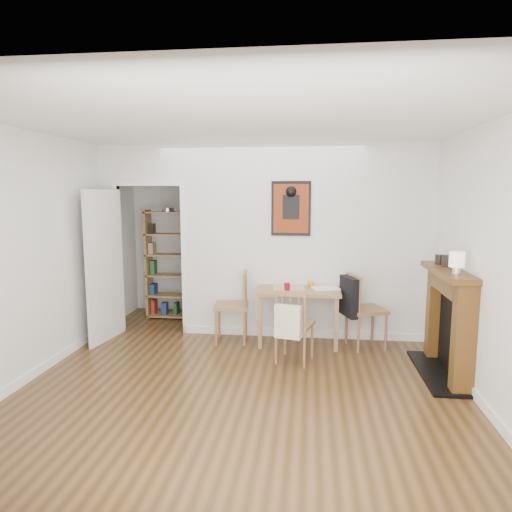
# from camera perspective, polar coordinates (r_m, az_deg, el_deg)

# --- Properties ---
(ground) EXTENTS (5.20, 5.20, 0.00)m
(ground) POSITION_cam_1_polar(r_m,az_deg,el_deg) (5.14, -1.09, -14.47)
(ground) COLOR brown
(ground) RESTS_ON ground
(room_shell) EXTENTS (5.20, 5.20, 5.20)m
(room_shell) POSITION_cam_1_polar(r_m,az_deg,el_deg) (6.11, 1.54, 1.72)
(room_shell) COLOR silver
(room_shell) RESTS_ON ground
(dining_table) EXTENTS (1.06, 0.68, 0.72)m
(dining_table) POSITION_cam_1_polar(r_m,az_deg,el_deg) (5.96, 5.36, -4.93)
(dining_table) COLOR #A8884E
(dining_table) RESTS_ON ground
(chair_left) EXTENTS (0.51, 0.51, 0.94)m
(chair_left) POSITION_cam_1_polar(r_m,az_deg,el_deg) (6.04, -3.12, -6.33)
(chair_left) COLOR #986E47
(chair_left) RESTS_ON ground
(chair_right) EXTENTS (0.65, 0.61, 0.95)m
(chair_right) POSITION_cam_1_polar(r_m,az_deg,el_deg) (5.97, 13.44, -6.51)
(chair_right) COLOR #986E47
(chair_right) RESTS_ON ground
(chair_front) EXTENTS (0.53, 0.57, 0.87)m
(chair_front) POSITION_cam_1_polar(r_m,az_deg,el_deg) (5.35, 4.81, -8.58)
(chair_front) COLOR #986E47
(chair_front) RESTS_ON ground
(bookshelf) EXTENTS (0.71, 0.29, 1.69)m
(bookshelf) POSITION_cam_1_polar(r_m,az_deg,el_deg) (7.24, -10.76, -1.13)
(bookshelf) COLOR #A8884E
(bookshelf) RESTS_ON ground
(fireplace) EXTENTS (0.45, 1.25, 1.16)m
(fireplace) POSITION_cam_1_polar(r_m,az_deg,el_deg) (5.35, 23.06, -7.26)
(fireplace) COLOR brown
(fireplace) RESTS_ON ground
(red_glass) EXTENTS (0.08, 0.08, 0.10)m
(red_glass) POSITION_cam_1_polar(r_m,az_deg,el_deg) (5.84, 3.90, -3.82)
(red_glass) COLOR maroon
(red_glass) RESTS_ON dining_table
(orange_fruit) EXTENTS (0.09, 0.09, 0.09)m
(orange_fruit) POSITION_cam_1_polar(r_m,az_deg,el_deg) (6.06, 6.82, -3.47)
(orange_fruit) COLOR orange
(orange_fruit) RESTS_ON dining_table
(placemat) EXTENTS (0.44, 0.35, 0.00)m
(placemat) POSITION_cam_1_polar(r_m,az_deg,el_deg) (5.98, 4.15, -4.00)
(placemat) COLOR beige
(placemat) RESTS_ON dining_table
(notebook) EXTENTS (0.39, 0.33, 0.02)m
(notebook) POSITION_cam_1_polar(r_m,az_deg,el_deg) (5.98, 8.66, -4.00)
(notebook) COLOR white
(notebook) RESTS_ON dining_table
(mantel_lamp) EXTENTS (0.15, 0.15, 0.23)m
(mantel_lamp) POSITION_cam_1_polar(r_m,az_deg,el_deg) (4.83, 23.82, -0.55)
(mantel_lamp) COLOR silver
(mantel_lamp) RESTS_ON fireplace
(ceramic_jar_a) EXTENTS (0.11, 0.11, 0.13)m
(ceramic_jar_a) POSITION_cam_1_polar(r_m,az_deg,el_deg) (5.37, 22.76, -0.56)
(ceramic_jar_a) COLOR black
(ceramic_jar_a) RESTS_ON fireplace
(ceramic_jar_b) EXTENTS (0.09, 0.09, 0.11)m
(ceramic_jar_b) POSITION_cam_1_polar(r_m,az_deg,el_deg) (5.52, 21.91, -0.40)
(ceramic_jar_b) COLOR black
(ceramic_jar_b) RESTS_ON fireplace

